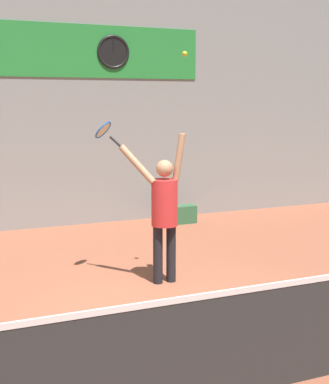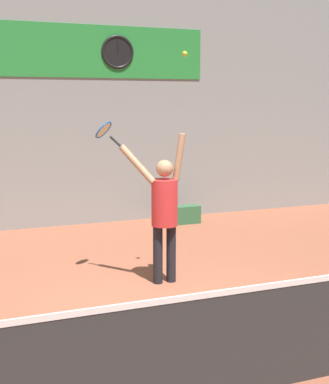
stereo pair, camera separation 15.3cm
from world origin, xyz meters
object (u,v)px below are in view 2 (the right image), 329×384
at_px(scoreboard_clock, 118,52).
at_px(equipment_bag, 185,215).
at_px(tennis_player, 164,207).
at_px(tennis_racket, 105,131).
at_px(tennis_ball, 185,54).

distance_m(scoreboard_clock, equipment_bag, 3.48).
distance_m(tennis_player, equipment_bag, 3.69).
distance_m(tennis_player, tennis_racket, 1.29).
bearing_deg(tennis_player, tennis_ball, -18.94).
xyz_separation_m(tennis_racket, equipment_bag, (2.34, 2.74, -1.87)).
height_order(scoreboard_clock, equipment_bag, scoreboard_clock).
bearing_deg(tennis_racket, tennis_player, -32.74).
relative_size(tennis_player, tennis_ball, 28.93).
bearing_deg(tennis_racket, scoreboard_clock, 70.98).
xyz_separation_m(tennis_player, tennis_racket, (-0.68, 0.44, 1.01)).
relative_size(scoreboard_clock, tennis_ball, 9.30).
xyz_separation_m(scoreboard_clock, tennis_player, (-0.48, -3.81, -2.34)).
bearing_deg(scoreboard_clock, tennis_player, -97.21).
bearing_deg(scoreboard_clock, equipment_bag, -28.31).
height_order(scoreboard_clock, tennis_player, scoreboard_clock).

